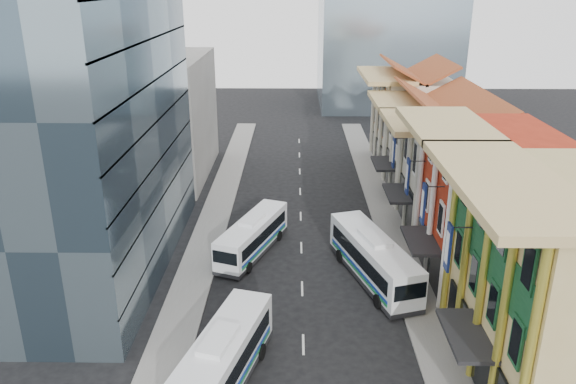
{
  "coord_description": "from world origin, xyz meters",
  "views": [
    {
      "loc": [
        -0.59,
        -22.29,
        21.9
      ],
      "look_at": [
        -1.14,
        20.22,
        5.88
      ],
      "focal_mm": 35.0,
      "sensor_mm": 36.0,
      "label": 1
    }
  ],
  "objects_px": {
    "bus_left_far": "(253,235)",
    "office_tower": "(73,81)",
    "shophouse_tan": "(558,288)",
    "bus_left_near": "(220,364)",
    "bus_right": "(373,258)"
  },
  "relations": [
    {
      "from": "shophouse_tan",
      "to": "bus_right",
      "type": "relative_size",
      "value": 1.19
    },
    {
      "from": "shophouse_tan",
      "to": "bus_left_far",
      "type": "height_order",
      "value": "shophouse_tan"
    },
    {
      "from": "office_tower",
      "to": "bus_left_far",
      "type": "distance_m",
      "value": 18.63
    },
    {
      "from": "shophouse_tan",
      "to": "bus_left_near",
      "type": "xyz_separation_m",
      "value": [
        -18.75,
        -1.41,
        -4.18
      ]
    },
    {
      "from": "bus_left_far",
      "to": "bus_right",
      "type": "bearing_deg",
      "value": -4.48
    },
    {
      "from": "office_tower",
      "to": "bus_right",
      "type": "bearing_deg",
      "value": -6.47
    },
    {
      "from": "shophouse_tan",
      "to": "bus_left_far",
      "type": "relative_size",
      "value": 1.37
    },
    {
      "from": "shophouse_tan",
      "to": "office_tower",
      "type": "xyz_separation_m",
      "value": [
        -31.0,
        14.0,
        9.0
      ]
    },
    {
      "from": "shophouse_tan",
      "to": "bus_right",
      "type": "height_order",
      "value": "shophouse_tan"
    },
    {
      "from": "office_tower",
      "to": "bus_left_near",
      "type": "height_order",
      "value": "office_tower"
    },
    {
      "from": "bus_left_far",
      "to": "bus_right",
      "type": "relative_size",
      "value": 0.87
    },
    {
      "from": "shophouse_tan",
      "to": "office_tower",
      "type": "height_order",
      "value": "office_tower"
    },
    {
      "from": "bus_left_far",
      "to": "office_tower",
      "type": "bearing_deg",
      "value": -150.67
    },
    {
      "from": "bus_left_near",
      "to": "bus_left_far",
      "type": "relative_size",
      "value": 1.11
    },
    {
      "from": "bus_left_near",
      "to": "bus_right",
      "type": "bearing_deg",
      "value": 66.74
    }
  ]
}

